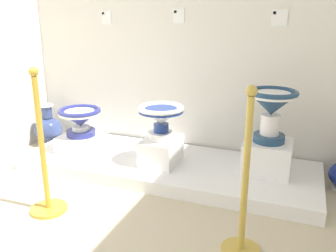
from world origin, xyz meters
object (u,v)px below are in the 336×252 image
object	(u,v)px
plinth_block_slender_white	(267,157)
antique_toilet_slender_white	(272,106)
antique_toilet_broad_patterned	(161,116)
info_placard_third	(279,18)
plinth_block_leftmost	(82,143)
info_placard_first	(106,17)
decorative_vase_spare	(48,128)
plinth_block_broad_patterned	(161,151)
antique_toilet_leftmost	(80,118)
stanchion_post_near_left	(45,172)
stanchion_post_near_right	(244,203)
info_placard_second	(179,16)

from	to	relation	value
plinth_block_slender_white	antique_toilet_slender_white	xyz separation A→B (m)	(0.00, 0.00, 0.44)
antique_toilet_broad_patterned	info_placard_third	world-z (taller)	info_placard_third
plinth_block_leftmost	antique_toilet_slender_white	world-z (taller)	antique_toilet_slender_white
antique_toilet_broad_patterned	plinth_block_slender_white	distance (m)	0.96
info_placard_first	decorative_vase_spare	size ratio (longest dim) A/B	0.29
plinth_block_broad_patterned	antique_toilet_slender_white	xyz separation A→B (m)	(0.90, 0.13, 0.46)
plinth_block_leftmost	antique_toilet_leftmost	world-z (taller)	antique_toilet_leftmost
antique_toilet_broad_patterned	antique_toilet_slender_white	size ratio (longest dim) A/B	0.93
antique_toilet_leftmost	info_placard_first	xyz separation A→B (m)	(0.03, 0.54, 0.92)
antique_toilet_slender_white	antique_toilet_broad_patterned	bearing A→B (deg)	-171.76
plinth_block_leftmost	stanchion_post_near_left	distance (m)	0.95
plinth_block_leftmost	info_placard_third	xyz separation A→B (m)	(1.71, 0.54, 1.17)
plinth_block_broad_patterned	plinth_block_slender_white	xyz separation A→B (m)	(0.90, 0.13, 0.02)
antique_toilet_slender_white	stanchion_post_near_right	world-z (taller)	stanchion_post_near_right
antique_toilet_slender_white	decorative_vase_spare	world-z (taller)	antique_toilet_slender_white
plinth_block_slender_white	info_placard_third	bearing A→B (deg)	94.35
antique_toilet_broad_patterned	stanchion_post_near_right	world-z (taller)	stanchion_post_near_right
antique_toilet_leftmost	info_placard_first	bearing A→B (deg)	87.26
plinth_block_slender_white	info_placard_first	distance (m)	2.08
info_placard_third	stanchion_post_near_left	bearing A→B (deg)	-134.58
stanchion_post_near_left	stanchion_post_near_right	xyz separation A→B (m)	(1.41, 0.02, 0.02)
plinth_block_leftmost	plinth_block_broad_patterned	xyz separation A→B (m)	(0.84, -0.01, 0.04)
info_placard_first	stanchion_post_near_left	distance (m)	1.79
plinth_block_broad_patterned	decorative_vase_spare	world-z (taller)	decorative_vase_spare
antique_toilet_broad_patterned	antique_toilet_leftmost	bearing A→B (deg)	179.47
info_placard_third	stanchion_post_near_left	distance (m)	2.26
info_placard_third	decorative_vase_spare	size ratio (longest dim) A/B	0.30
stanchion_post_near_right	plinth_block_broad_patterned	bearing A→B (deg)	135.26
plinth_block_leftmost	stanchion_post_near_right	world-z (taller)	stanchion_post_near_right
info_placard_first	antique_toilet_broad_patterned	bearing A→B (deg)	-33.82
plinth_block_broad_patterned	info_placard_first	distance (m)	1.50
plinth_block_slender_white	info_placard_third	distance (m)	1.18
plinth_block_broad_patterned	info_placard_second	size ratio (longest dim) A/B	3.04
plinth_block_leftmost	info_placard_third	size ratio (longest dim) A/B	2.80
decorative_vase_spare	stanchion_post_near_left	world-z (taller)	stanchion_post_near_left
antique_toilet_slender_white	plinth_block_broad_patterned	bearing A→B (deg)	-171.76
plinth_block_leftmost	decorative_vase_spare	world-z (taller)	decorative_vase_spare
info_placard_first	antique_toilet_leftmost	bearing A→B (deg)	-92.74
info_placard_first	decorative_vase_spare	xyz separation A→B (m)	(-0.64, -0.26, -1.17)
plinth_block_broad_patterned	info_placard_third	distance (m)	1.53
antique_toilet_leftmost	stanchion_post_near_left	xyz separation A→B (m)	(0.30, -0.89, -0.13)
info_placard_first	info_placard_second	xyz separation A→B (m)	(0.78, -0.00, 0.01)
plinth_block_leftmost	info_placard_second	bearing A→B (deg)	33.82
antique_toilet_leftmost	decorative_vase_spare	size ratio (longest dim) A/B	0.89
stanchion_post_near_left	info_placard_third	bearing A→B (deg)	45.42
info_placard_first	info_placard_third	size ratio (longest dim) A/B	0.97
plinth_block_leftmost	info_placard_third	world-z (taller)	info_placard_third
plinth_block_broad_patterned	info_placard_third	bearing A→B (deg)	32.06
antique_toilet_slender_white	info_placard_first	distance (m)	1.89
antique_toilet_broad_patterned	info_placard_third	distance (m)	1.31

